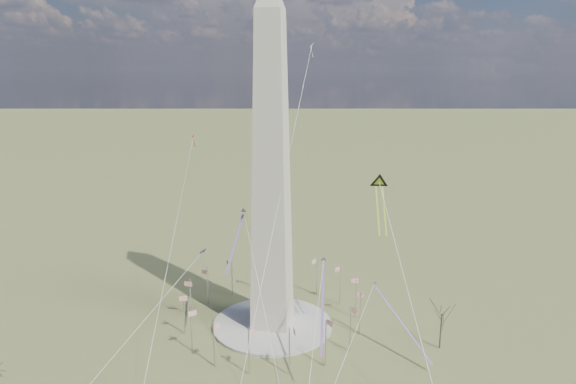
# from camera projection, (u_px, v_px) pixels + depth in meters

# --- Properties ---
(ground) EXTENTS (2000.00, 2000.00, 0.00)m
(ground) POSITION_uv_depth(u_px,v_px,m) (273.00, 325.00, 154.94)
(ground) COLOR #586130
(ground) RESTS_ON ground
(plaza) EXTENTS (36.00, 36.00, 0.80)m
(plaza) POSITION_uv_depth(u_px,v_px,m) (273.00, 324.00, 154.85)
(plaza) COLOR #ACA99D
(plaza) RESTS_ON ground
(washington_monument) EXTENTS (15.56, 15.56, 100.00)m
(washington_monument) POSITION_uv_depth(u_px,v_px,m) (271.00, 170.00, 143.74)
(washington_monument) COLOR #BCB79E
(washington_monument) RESTS_ON plaza
(flagpole_ring) EXTENTS (54.40, 54.40, 13.00)m
(flagpole_ring) POSITION_uv_depth(u_px,v_px,m) (272.00, 303.00, 153.24)
(flagpole_ring) COLOR silver
(flagpole_ring) RESTS_ON ground
(tree_near) EXTENTS (8.84, 8.84, 15.48)m
(tree_near) POSITION_uv_depth(u_px,v_px,m) (442.00, 312.00, 139.86)
(tree_near) COLOR #4A382D
(tree_near) RESTS_ON ground
(kite_delta_black) EXTENTS (6.35, 16.76, 13.74)m
(kite_delta_black) POSITION_uv_depth(u_px,v_px,m) (379.00, 186.00, 143.84)
(kite_delta_black) COLOR black
(kite_delta_black) RESTS_ON ground
(kite_diamond_purple) EXTENTS (2.44, 2.93, 8.59)m
(kite_diamond_purple) POSITION_uv_depth(u_px,v_px,m) (203.00, 254.00, 160.79)
(kite_diamond_purple) COLOR navy
(kite_diamond_purple) RESTS_ON ground
(kite_streamer_left) EXTENTS (4.20, 23.81, 16.37)m
(kite_streamer_left) POSITION_uv_depth(u_px,v_px,m) (323.00, 290.00, 131.59)
(kite_streamer_left) COLOR red
(kite_streamer_left) RESTS_ON ground
(kite_streamer_mid) EXTENTS (1.80, 19.14, 13.14)m
(kite_streamer_mid) POSITION_uv_depth(u_px,v_px,m) (238.00, 233.00, 142.70)
(kite_streamer_mid) COLOR red
(kite_streamer_mid) RESTS_ON ground
(kite_streamer_right) EXTENTS (16.98, 16.65, 15.42)m
(kite_streamer_right) POSITION_uv_depth(u_px,v_px,m) (393.00, 310.00, 139.99)
(kite_streamer_right) COLOR red
(kite_streamer_right) RESTS_ON ground
(kite_small_red) EXTENTS (1.54, 2.01, 5.17)m
(kite_small_red) POSITION_uv_depth(u_px,v_px,m) (194.00, 137.00, 185.37)
(kite_small_red) COLOR red
(kite_small_red) RESTS_ON ground
(kite_small_white) EXTENTS (1.50, 2.27, 4.88)m
(kite_small_white) POSITION_uv_depth(u_px,v_px,m) (312.00, 47.00, 173.83)
(kite_small_white) COLOR silver
(kite_small_white) RESTS_ON ground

